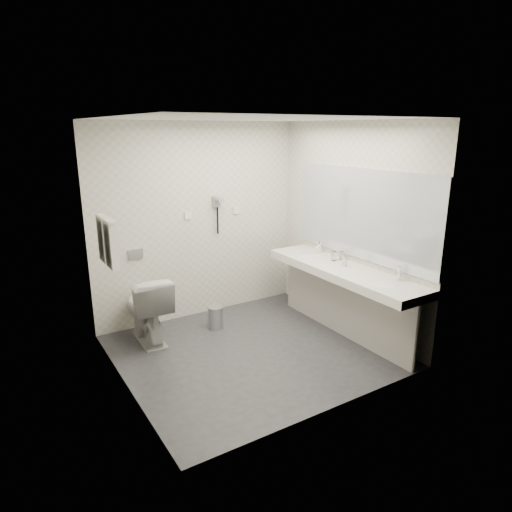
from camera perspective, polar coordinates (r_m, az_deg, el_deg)
floor at (r=5.17m, az=-0.54°, el=-11.91°), size 2.80×2.80×0.00m
ceiling at (r=4.57m, az=-0.62°, el=17.01°), size 2.80×2.80×0.00m
wall_back at (r=5.84m, az=-7.27°, el=4.29°), size 2.80×0.00×2.80m
wall_front at (r=3.71m, az=9.95°, el=-2.55°), size 2.80×0.00×2.80m
wall_left at (r=4.19m, az=-17.15°, el=-0.91°), size 0.00×2.60×2.60m
wall_right at (r=5.56m, az=11.85°, el=3.49°), size 0.00×2.60×2.60m
vanity_counter at (r=5.35m, az=10.92°, el=-1.93°), size 0.55×2.20×0.10m
vanity_panel at (r=5.51m, az=10.88°, el=-6.10°), size 0.03×2.15×0.75m
vanity_post_near at (r=4.89m, az=19.51°, el=-9.68°), size 0.06×0.06×0.75m
vanity_post_far at (r=6.27m, az=4.65°, el=-3.11°), size 0.06×0.06×0.75m
mirror at (r=5.37m, az=13.33°, el=5.16°), size 0.02×2.20×1.05m
basin_near at (r=4.91m, az=16.07°, el=-3.47°), size 0.40×0.31×0.05m
basin_far at (r=5.81m, az=6.60°, el=0.04°), size 0.40×0.31×0.05m
faucet_near at (r=5.02m, az=17.65°, el=-2.08°), size 0.04×0.04×0.15m
faucet_far at (r=5.90m, az=8.11°, el=1.15°), size 0.04×0.04×0.15m
soap_bottle_a at (r=5.37m, az=11.08°, el=-0.70°), size 0.07×0.07×0.11m
glass_left at (r=5.63m, az=10.79°, el=0.06°), size 0.06×0.06×0.10m
glass_right at (r=5.58m, az=9.84°, el=-0.00°), size 0.08×0.08×0.11m
toilet at (r=5.39m, az=-13.67°, el=-6.44°), size 0.47×0.81×0.81m
flush_plate at (r=5.60m, az=-14.99°, el=0.22°), size 0.18×0.02×0.12m
pedal_bin at (r=5.68m, az=-5.14°, el=-7.80°), size 0.25×0.25×0.27m
bin_lid at (r=5.63m, az=-5.17°, el=-6.48°), size 0.19×0.19×0.02m
towel_rail at (r=4.65m, az=-18.66°, el=4.39°), size 0.02×0.62×0.02m
towel_near at (r=4.57m, az=-17.88°, el=1.43°), size 0.07×0.24×0.48m
towel_far at (r=4.83m, az=-18.72°, el=2.12°), size 0.07×0.24×0.48m
dryer_cradle at (r=5.88m, az=-5.01°, el=6.91°), size 0.10×0.04×0.14m
dryer_barrel at (r=5.81m, az=-4.69°, el=7.11°), size 0.08×0.14×0.08m
dryer_cord at (r=5.91m, az=-4.88°, el=4.49°), size 0.02×0.02×0.35m
switch_plate_a at (r=5.75m, az=-8.61°, el=5.08°), size 0.09×0.02×0.09m
switch_plate_b at (r=6.06m, az=-2.51°, el=5.78°), size 0.09×0.02×0.09m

